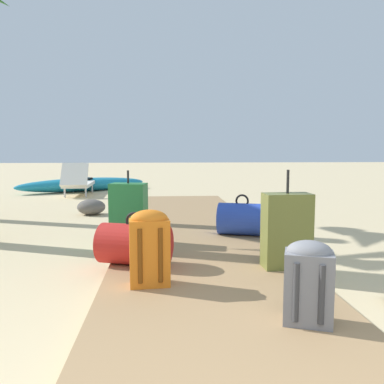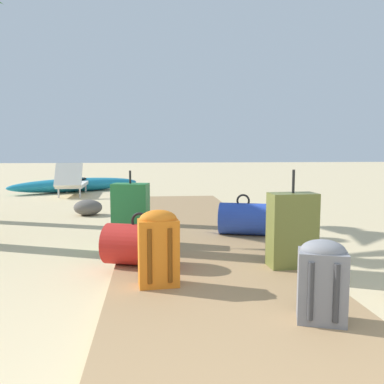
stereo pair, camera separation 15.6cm
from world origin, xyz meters
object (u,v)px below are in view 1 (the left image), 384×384
backpack_grey (308,280)px  backpack_orange (149,246)px  duffel_bag_blue (242,219)px  suitcase_olive (287,231)px  suitcase_green (129,213)px  duffel_bag_red (134,244)px  lounge_chair (78,182)px  kayak (84,184)px

backpack_grey → backpack_orange: backpack_orange is taller
backpack_orange → duffel_bag_blue: backpack_orange is taller
suitcase_olive → suitcase_green: size_ratio=1.07×
duffel_bag_red → suitcase_green: suitcase_green is taller
duffel_bag_red → suitcase_green: size_ratio=0.89×
suitcase_olive → lounge_chair: bearing=115.8°
backpack_orange → kayak: backpack_orange is taller
backpack_orange → suitcase_green: size_ratio=0.73×
duffel_bag_red → duffel_bag_blue: size_ratio=1.08×
backpack_orange → suitcase_olive: bearing=17.7°
suitcase_olive → kayak: suitcase_olive is taller
duffel_bag_blue → kayak: duffel_bag_blue is taller
backpack_grey → kayak: 9.08m
suitcase_green → lounge_chair: (-1.67, 5.38, -0.08)m
duffel_bag_red → kayak: 7.50m
suitcase_olive → lounge_chair: (-3.13, 6.47, -0.08)m
duffel_bag_red → backpack_orange: (0.15, -0.57, 0.12)m
lounge_chair → kayak: size_ratio=0.46×
duffel_bag_red → suitcase_olive: 1.36m
duffel_bag_red → lounge_chair: 6.53m
duffel_bag_red → lounge_chair: lounge_chair is taller
duffel_bag_blue → kayak: (-3.07, 6.10, -0.09)m
suitcase_olive → suitcase_green: 1.82m
backpack_orange → suitcase_green: bearing=100.7°
suitcase_green → kayak: (-1.72, 6.37, -0.23)m
lounge_chair → kayak: bearing=93.1°
duffel_bag_red → suitcase_olive: suitcase_olive is taller
suitcase_olive → backpack_orange: bearing=-162.3°
suitcase_olive → duffel_bag_blue: bearing=95.0°
backpack_orange → suitcase_green: suitcase_green is taller
duffel_bag_red → backpack_orange: size_ratio=1.22×
duffel_bag_blue → suitcase_green: 1.38m
suitcase_olive → duffel_bag_blue: (-0.12, 1.36, -0.13)m
backpack_grey → suitcase_olive: size_ratio=0.58×
backpack_orange → duffel_bag_blue: size_ratio=0.89×
backpack_grey → backpack_orange: 1.22m
duffel_bag_red → duffel_bag_blue: duffel_bag_blue is taller
suitcase_olive → suitcase_green: (-1.46, 1.09, 0.00)m
backpack_grey → suitcase_green: bearing=119.3°
backpack_grey → suitcase_green: size_ratio=0.62×
suitcase_olive → duffel_bag_red: bearing=171.8°
backpack_grey → suitcase_olive: (0.22, 1.12, 0.07)m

